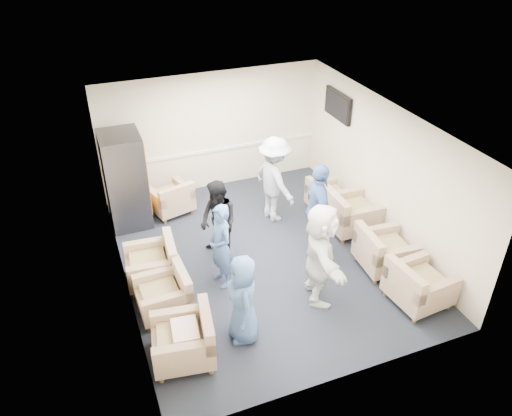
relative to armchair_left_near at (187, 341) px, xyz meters
name	(u,v)px	position (x,y,z in m)	size (l,w,h in m)	color
floor	(262,257)	(1.92, 1.87, -0.35)	(6.00, 6.00, 0.00)	black
ceiling	(263,123)	(1.92, 1.87, 2.35)	(6.00, 6.00, 0.00)	white
back_wall	(212,132)	(1.92, 4.87, 1.00)	(5.00, 0.02, 2.70)	beige
front_wall	(350,307)	(1.92, -1.13, 1.00)	(5.00, 0.02, 2.70)	beige
left_wall	(117,224)	(-0.58, 1.87, 1.00)	(0.02, 6.00, 2.70)	beige
right_wall	(384,171)	(4.42, 1.87, 1.00)	(0.02, 6.00, 2.70)	beige
chair_rail	(213,150)	(1.92, 4.85, 0.55)	(4.98, 0.04, 0.06)	white
tv	(338,106)	(4.36, 3.67, 1.70)	(0.10, 1.00, 0.58)	black
armchair_left_near	(187,341)	(0.00, 0.00, 0.00)	(0.99, 0.99, 0.69)	tan
armchair_left_mid	(167,295)	(-0.05, 1.09, -0.02)	(0.84, 0.84, 0.65)	tan
armchair_left_far	(155,265)	(-0.08, 1.92, 0.00)	(0.92, 0.92, 0.69)	tan
armchair_right_near	(417,287)	(3.82, -0.23, 0.01)	(0.96, 0.96, 0.71)	tan
armchair_right_midnear	(382,252)	(3.81, 0.78, 0.01)	(0.95, 0.95, 0.71)	tan
armchair_right_midfar	(349,214)	(3.88, 2.08, 0.03)	(0.95, 0.95, 0.75)	tan
armchair_right_far	(326,198)	(3.82, 2.89, -0.04)	(0.81, 0.81, 0.61)	tan
armchair_corner	(172,200)	(0.71, 4.02, -0.02)	(0.98, 0.98, 0.64)	tan
vending_machine	(126,180)	(-0.17, 4.00, 0.64)	(0.80, 0.93, 1.97)	#4A4951
backpack	(173,274)	(0.17, 1.65, -0.08)	(0.31, 0.23, 0.52)	black
pillow	(185,331)	(-0.01, 0.01, 0.18)	(0.48, 0.37, 0.14)	white
person_front_left	(243,299)	(0.91, 0.11, 0.40)	(0.73, 0.48, 1.50)	#4467A4
person_mid_left	(221,246)	(1.00, 1.44, 0.44)	(0.57, 0.37, 1.57)	#4467A4
person_back_left	(219,221)	(1.19, 2.17, 0.45)	(0.77, 0.60, 1.58)	black
person_back_right	(274,180)	(2.66, 3.04, 0.57)	(1.18, 0.68, 1.83)	silver
person_mid_right	(318,210)	(2.95, 1.68, 0.57)	(1.08, 0.45, 1.84)	#4467A4
person_front_right	(320,254)	(2.39, 0.51, 0.56)	(1.67, 0.53, 1.81)	white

